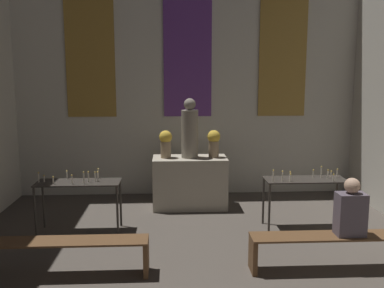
# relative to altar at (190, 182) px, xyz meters

# --- Properties ---
(wall_back) EXTENTS (7.16, 0.16, 5.13)m
(wall_back) POSITION_rel_altar_xyz_m (0.00, 0.99, 2.11)
(wall_back) COLOR beige
(wall_back) RESTS_ON ground_plane
(altar) EXTENTS (1.38, 0.68, 0.96)m
(altar) POSITION_rel_altar_xyz_m (0.00, 0.00, 0.00)
(altar) COLOR #ADA38E
(altar) RESTS_ON ground_plane
(statue) EXTENTS (0.31, 0.31, 1.10)m
(statue) POSITION_rel_altar_xyz_m (0.00, 0.00, 0.98)
(statue) COLOR gray
(statue) RESTS_ON altar
(flower_vase_left) EXTENTS (0.24, 0.24, 0.51)m
(flower_vase_left) POSITION_rel_altar_xyz_m (-0.45, 0.00, 0.76)
(flower_vase_left) COLOR #937A5B
(flower_vase_left) RESTS_ON altar
(flower_vase_right) EXTENTS (0.24, 0.24, 0.51)m
(flower_vase_right) POSITION_rel_altar_xyz_m (0.45, 0.00, 0.76)
(flower_vase_right) COLOR #937A5B
(flower_vase_right) RESTS_ON altar
(candle_rack_left) EXTENTS (1.31, 0.50, 1.02)m
(candle_rack_left) POSITION_rel_altar_xyz_m (-1.82, -1.21, 0.24)
(candle_rack_left) COLOR #332D28
(candle_rack_left) RESTS_ON ground_plane
(candle_rack_right) EXTENTS (1.31, 0.50, 1.02)m
(candle_rack_right) POSITION_rel_altar_xyz_m (1.82, -1.21, 0.24)
(candle_rack_right) COLOR #332D28
(candle_rack_right) RESTS_ON ground_plane
(pew_back_left) EXTENTS (2.32, 0.36, 0.46)m
(pew_back_left) POSITION_rel_altar_xyz_m (-1.81, -2.73, -0.13)
(pew_back_left) COLOR brown
(pew_back_left) RESTS_ON ground_plane
(pew_back_right) EXTENTS (2.32, 0.36, 0.46)m
(pew_back_right) POSITION_rel_altar_xyz_m (1.81, -2.73, -0.13)
(pew_back_right) COLOR brown
(pew_back_right) RESTS_ON ground_plane
(person_seated) EXTENTS (0.36, 0.24, 0.75)m
(person_seated) POSITION_rel_altar_xyz_m (1.92, -2.73, 0.31)
(person_seated) COLOR #564C56
(person_seated) RESTS_ON pew_back_right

